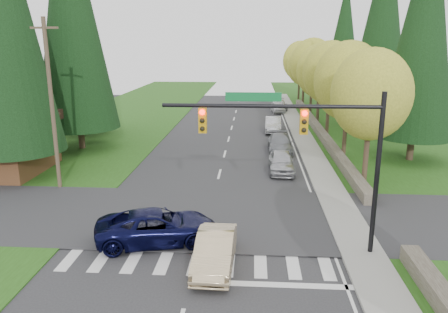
# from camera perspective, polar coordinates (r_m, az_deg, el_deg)

# --- Properties ---
(ground) EXTENTS (120.00, 120.00, 0.00)m
(ground) POSITION_cam_1_polar(r_m,az_deg,el_deg) (15.40, -5.35, -19.41)
(ground) COLOR #28282B
(ground) RESTS_ON ground
(grass_east) EXTENTS (14.00, 110.00, 0.06)m
(grass_east) POSITION_cam_1_polar(r_m,az_deg,el_deg) (35.37, 21.50, -0.39)
(grass_east) COLOR #234A13
(grass_east) RESTS_ON ground
(grass_west) EXTENTS (14.00, 110.00, 0.06)m
(grass_west) POSITION_cam_1_polar(r_m,az_deg,el_deg) (36.95, -20.56, 0.31)
(grass_west) COLOR #234A13
(grass_west) RESTS_ON ground
(cross_street) EXTENTS (120.00, 8.00, 0.10)m
(cross_street) POSITION_cam_1_polar(r_m,az_deg,el_deg) (22.41, -2.11, -7.92)
(cross_street) COLOR #28282B
(cross_street) RESTS_ON ground
(sidewalk_east) EXTENTS (1.80, 80.00, 0.13)m
(sidewalk_east) POSITION_cam_1_polar(r_m,az_deg,el_deg) (35.92, 11.26, 0.64)
(sidewalk_east) COLOR gray
(sidewalk_east) RESTS_ON ground
(curb_east) EXTENTS (0.20, 80.00, 0.13)m
(curb_east) POSITION_cam_1_polar(r_m,az_deg,el_deg) (35.82, 9.91, 0.67)
(curb_east) COLOR gray
(curb_east) RESTS_ON ground
(stone_wall_north) EXTENTS (0.70, 40.00, 0.70)m
(stone_wall_north) POSITION_cam_1_polar(r_m,az_deg,el_deg) (43.83, 12.20, 3.50)
(stone_wall_north) COLOR #4C4438
(stone_wall_north) RESTS_ON ground
(traffic_signal) EXTENTS (8.70, 0.37, 6.80)m
(traffic_signal) POSITION_cam_1_polar(r_m,az_deg,el_deg) (17.58, 10.86, 2.51)
(traffic_signal) COLOR black
(traffic_signal) RESTS_ON ground
(utility_pole) EXTENTS (1.60, 0.24, 10.00)m
(utility_pole) POSITION_cam_1_polar(r_m,az_deg,el_deg) (27.43, -21.58, 6.40)
(utility_pole) COLOR #473828
(utility_pole) RESTS_ON ground
(decid_tree_0) EXTENTS (4.80, 4.80, 8.37)m
(decid_tree_0) POSITION_cam_1_polar(r_m,az_deg,el_deg) (27.64, 18.67, 7.67)
(decid_tree_0) COLOR #38281C
(decid_tree_0) RESTS_ON ground
(decid_tree_1) EXTENTS (5.20, 5.20, 8.80)m
(decid_tree_1) POSITION_cam_1_polar(r_m,az_deg,el_deg) (34.42, 15.96, 9.45)
(decid_tree_1) COLOR #38281C
(decid_tree_1) RESTS_ON ground
(decid_tree_2) EXTENTS (5.00, 5.00, 8.82)m
(decid_tree_2) POSITION_cam_1_polar(r_m,az_deg,el_deg) (41.24, 13.71, 10.56)
(decid_tree_2) COLOR #38281C
(decid_tree_2) RESTS_ON ground
(decid_tree_3) EXTENTS (5.00, 5.00, 8.55)m
(decid_tree_3) POSITION_cam_1_polar(r_m,az_deg,el_deg) (48.17, 12.43, 10.86)
(decid_tree_3) COLOR #38281C
(decid_tree_3) RESTS_ON ground
(decid_tree_4) EXTENTS (5.40, 5.40, 9.18)m
(decid_tree_4) POSITION_cam_1_polar(r_m,az_deg,el_deg) (55.08, 11.50, 11.76)
(decid_tree_4) COLOR #38281C
(decid_tree_4) RESTS_ON ground
(decid_tree_5) EXTENTS (4.80, 4.80, 8.30)m
(decid_tree_5) POSITION_cam_1_polar(r_m,az_deg,el_deg) (62.03, 10.45, 11.62)
(decid_tree_5) COLOR #38281C
(decid_tree_5) RESTS_ON ground
(decid_tree_6) EXTENTS (5.20, 5.20, 8.86)m
(decid_tree_6) POSITION_cam_1_polar(r_m,az_deg,el_deg) (68.98, 9.90, 12.21)
(decid_tree_6) COLOR #38281C
(decid_tree_6) RESTS_ON ground
(conifer_w_a) EXTENTS (6.12, 6.12, 19.80)m
(conifer_w_a) POSITION_cam_1_polar(r_m,az_deg,el_deg) (30.69, -27.17, 17.24)
(conifer_w_a) COLOR #38281C
(conifer_w_a) RESTS_ON ground
(conifer_w_c) EXTENTS (6.46, 6.46, 20.80)m
(conifer_w_c) POSITION_cam_1_polar(r_m,az_deg,el_deg) (37.47, -19.42, 18.01)
(conifer_w_c) COLOR #38281C
(conifer_w_c) RESTS_ON ground
(conifer_w_e) EXTENTS (5.78, 5.78, 18.80)m
(conifer_w_e) POSITION_cam_1_polar(r_m,az_deg,el_deg) (43.71, -18.67, 16.17)
(conifer_w_e) COLOR #38281C
(conifer_w_e) RESTS_ON ground
(conifer_e_a) EXTENTS (5.44, 5.44, 17.80)m
(conifer_e_a) POSITION_cam_1_polar(r_m,az_deg,el_deg) (34.66, 24.69, 15.36)
(conifer_e_a) COLOR #38281C
(conifer_e_a) RESTS_ON ground
(conifer_e_b) EXTENTS (6.12, 6.12, 19.80)m
(conifer_e_b) POSITION_cam_1_polar(r_m,az_deg,el_deg) (48.34, 20.05, 16.44)
(conifer_e_b) COLOR #38281C
(conifer_e_b) RESTS_ON ground
(conifer_e_c) EXTENTS (5.10, 5.10, 16.80)m
(conifer_e_c) POSITION_cam_1_polar(r_m,az_deg,el_deg) (61.71, 15.40, 14.83)
(conifer_e_c) COLOR #38281C
(conifer_e_c) RESTS_ON ground
(sedan_champagne) EXTENTS (1.56, 4.21, 1.38)m
(sedan_champagne) POSITION_cam_1_polar(r_m,az_deg,el_deg) (17.53, -1.19, -12.20)
(sedan_champagne) COLOR beige
(sedan_champagne) RESTS_ON ground
(suv_navy) EXTENTS (5.75, 3.66, 1.48)m
(suv_navy) POSITION_cam_1_polar(r_m,az_deg,el_deg) (19.69, -8.70, -9.06)
(suv_navy) COLOR black
(suv_navy) RESTS_ON ground
(parked_car_a) EXTENTS (1.73, 4.23, 1.44)m
(parked_car_a) POSITION_cam_1_polar(r_m,az_deg,el_deg) (30.03, 7.53, -0.68)
(parked_car_a) COLOR #AFB0B4
(parked_car_a) RESTS_ON ground
(parked_car_b) EXTENTS (1.95, 4.71, 1.36)m
(parked_car_b) POSITION_cam_1_polar(r_m,az_deg,el_deg) (35.66, 7.33, 1.73)
(parked_car_b) COLOR slate
(parked_car_b) RESTS_ON ground
(parked_car_c) EXTENTS (1.66, 4.40, 1.43)m
(parked_car_c) POSITION_cam_1_polar(r_m,az_deg,el_deg) (43.49, 6.44, 4.15)
(parked_car_c) COLOR silver
(parked_car_c) RESTS_ON ground
(parked_car_d) EXTENTS (1.98, 3.91, 1.28)m
(parked_car_d) POSITION_cam_1_polar(r_m,az_deg,el_deg) (55.79, 7.03, 6.38)
(parked_car_d) COLOR silver
(parked_car_d) RESTS_ON ground
(parked_car_e) EXTENTS (1.98, 4.67, 1.34)m
(parked_car_e) POSITION_cam_1_polar(r_m,az_deg,el_deg) (57.79, 7.24, 6.69)
(parked_car_e) COLOR #B1B2B7
(parked_car_e) RESTS_ON ground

